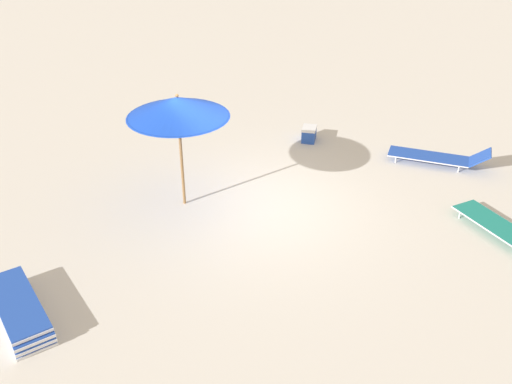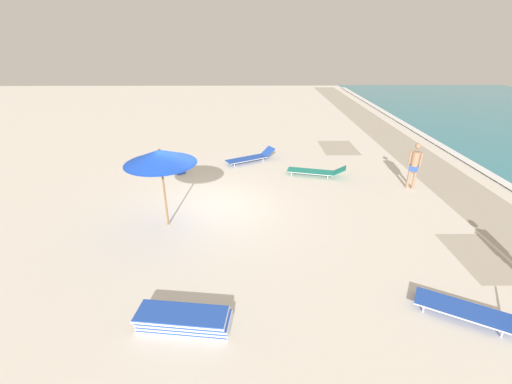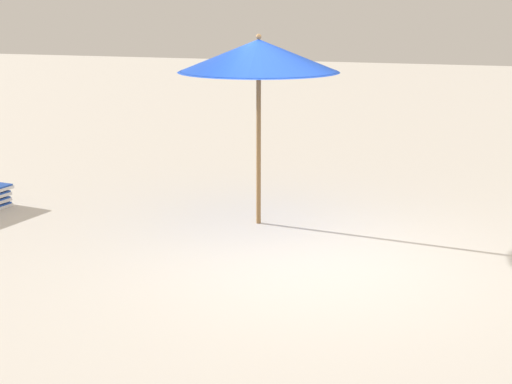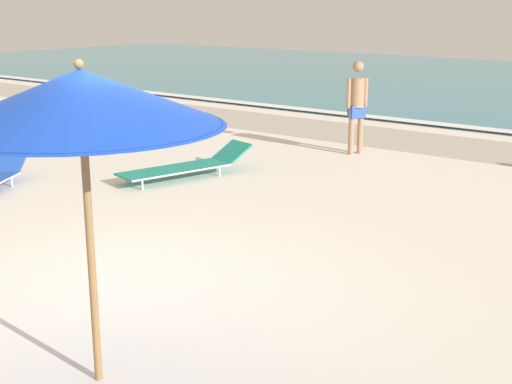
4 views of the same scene
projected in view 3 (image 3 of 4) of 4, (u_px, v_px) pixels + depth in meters
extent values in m
cube|color=silver|center=(311.00, 264.00, 8.18)|extent=(60.00, 60.00, 0.16)
cylinder|color=olive|center=(259.00, 142.00, 9.21)|extent=(0.06, 0.06, 2.20)
cone|color=blue|center=(259.00, 56.00, 8.93)|extent=(2.05, 2.05, 0.41)
cylinder|color=#13359C|center=(259.00, 71.00, 8.98)|extent=(1.99, 1.99, 0.01)
sphere|color=olive|center=(259.00, 37.00, 8.87)|extent=(0.07, 0.07, 0.07)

